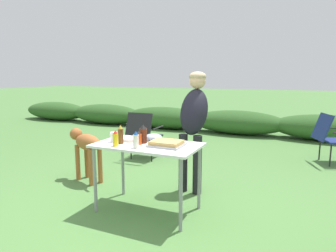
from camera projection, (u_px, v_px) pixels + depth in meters
ground_plane at (148, 210)px, 3.27m from camera, size 60.00×60.00×0.00m
shrub_hedge at (237, 122)px, 7.51m from camera, size 14.40×0.90×0.59m
folding_table at (148, 151)px, 3.16m from camera, size 1.10×0.64×0.74m
food_tray at (167, 143)px, 3.06m from camera, size 0.34×0.28×0.06m
plate_stack at (131, 139)px, 3.31m from camera, size 0.21×0.21×0.03m
mixing_bowl at (153, 137)px, 3.32m from camera, size 0.19×0.19×0.08m
paper_cup_stack at (114, 137)px, 3.24m from camera, size 0.08×0.08×0.11m
mayo_bottle at (136, 140)px, 2.96m from camera, size 0.06×0.06×0.17m
mustard_bottle at (116, 139)px, 3.04m from camera, size 0.06×0.06×0.17m
beer_bottle at (121, 135)px, 3.16m from camera, size 0.06×0.06×0.20m
bbq_sauce_bottle at (143, 134)px, 3.19m from camera, size 0.08×0.08×0.20m
hot_sauce_bottle at (138, 138)px, 3.12m from camera, size 0.07×0.07×0.14m
standing_person_in_olive_jacket at (194, 117)px, 3.72m from camera, size 0.36×0.46×1.50m
dog at (86, 145)px, 4.11m from camera, size 0.77×0.37×0.72m
camp_chair_green_behind_table at (143, 133)px, 5.19m from camera, size 0.50×0.60×0.83m
camp_chair_near_hedge at (332, 136)px, 4.95m from camera, size 0.71×0.64×0.83m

